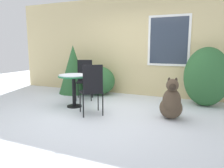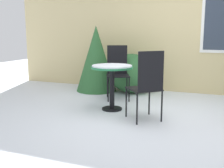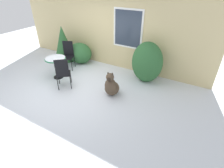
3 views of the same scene
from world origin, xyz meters
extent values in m
plane|color=silver|center=(0.00, 0.00, 0.00)|extent=(16.00, 16.00, 0.00)
cube|color=#D1BC84|center=(0.00, 2.20, 1.40)|extent=(8.00, 0.06, 2.79)
ellipsoid|color=#2D6033|center=(-0.94, 1.71, 0.42)|extent=(1.00, 0.79, 0.84)
cone|color=#2D6033|center=(-1.73, 1.65, 0.72)|extent=(0.89, 0.89, 1.43)
cylinder|color=black|center=(-0.83, 0.31, 0.01)|extent=(0.34, 0.34, 0.03)
cylinder|color=black|center=(-0.83, 0.31, 0.36)|extent=(0.08, 0.08, 0.68)
cylinder|color=#237A47|center=(-0.83, 0.31, 0.72)|extent=(0.69, 0.69, 0.03)
cylinder|color=silver|center=(-0.83, 0.31, 0.74)|extent=(0.67, 0.67, 0.02)
cube|color=black|center=(-1.00, 1.04, 0.47)|extent=(0.57, 0.57, 0.02)
cube|color=black|center=(-1.09, 1.23, 0.76)|extent=(0.37, 0.18, 0.56)
cylinder|color=black|center=(-1.10, 0.78, 0.23)|extent=(0.02, 0.02, 0.46)
cylinder|color=black|center=(-0.74, 0.94, 0.23)|extent=(0.02, 0.02, 0.46)
cylinder|color=black|center=(-1.26, 1.14, 0.23)|extent=(0.02, 0.02, 0.46)
cylinder|color=black|center=(-0.90, 1.30, 0.23)|extent=(0.02, 0.02, 0.46)
cube|color=black|center=(-0.20, -0.02, 0.47)|extent=(0.61, 0.61, 0.02)
cube|color=black|center=(-0.06, -0.18, 0.76)|extent=(0.31, 0.27, 0.56)
cylinder|color=black|center=(-0.18, 0.26, 0.23)|extent=(0.02, 0.02, 0.46)
cylinder|color=black|center=(-0.48, 0.00, 0.23)|extent=(0.02, 0.02, 0.46)
cylinder|color=black|center=(0.08, -0.04, 0.23)|extent=(0.02, 0.02, 0.46)
cylinder|color=black|center=(-0.22, -0.30, 0.23)|extent=(0.02, 0.02, 0.46)
camera|label=1|loc=(1.98, -3.85, 1.37)|focal=35.00mm
camera|label=2|loc=(0.85, -3.97, 1.30)|focal=45.00mm
camera|label=3|loc=(3.59, -3.47, 3.08)|focal=28.00mm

